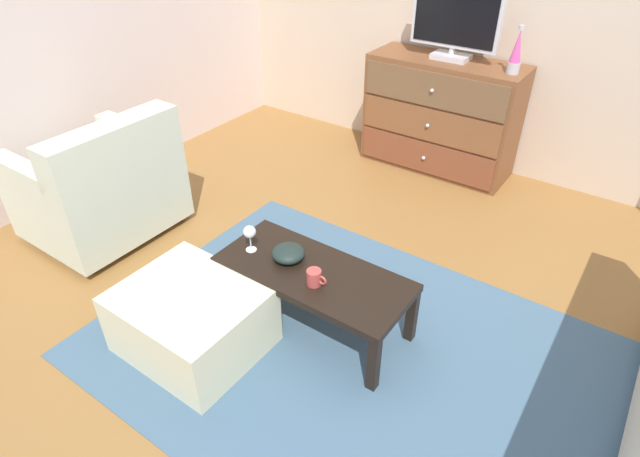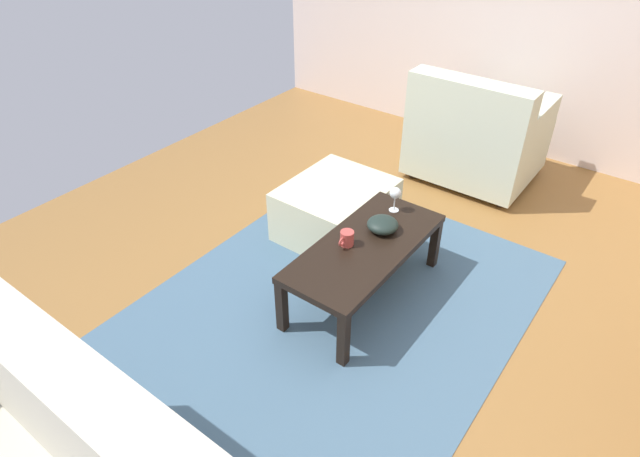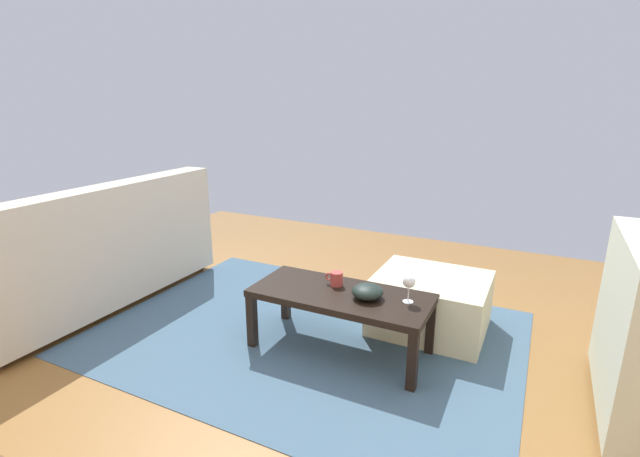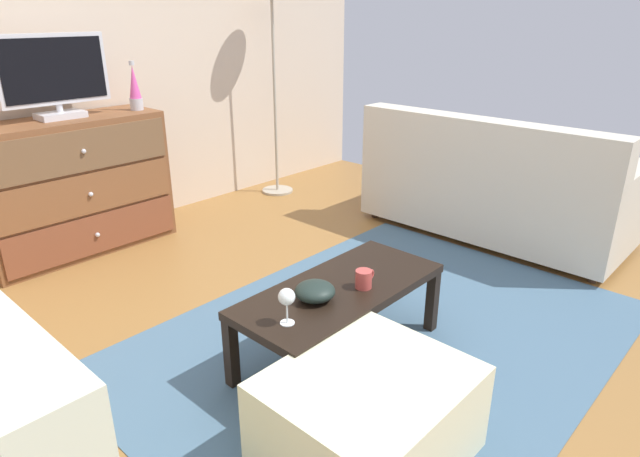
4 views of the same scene
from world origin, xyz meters
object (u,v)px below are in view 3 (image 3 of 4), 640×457
couch_large (90,257)px  mug (336,279)px  bowl_decorative (367,291)px  coffee_table (341,300)px  ottoman (430,303)px  wine_glass (409,283)px

couch_large → mug: bearing=-171.5°
bowl_decorative → couch_large: bearing=5.1°
coffee_table → mug: mug is taller
mug → ottoman: (-0.49, -0.41, -0.23)m
couch_large → wine_glass: bearing=-174.0°
wine_glass → mug: size_ratio=1.38×
coffee_table → mug: (0.07, -0.08, 0.09)m
wine_glass → bowl_decorative: size_ratio=0.88×
ottoman → mug: bearing=40.4°
coffee_table → ottoman: size_ratio=1.49×
wine_glass → bowl_decorative: (0.22, 0.05, -0.08)m
bowl_decorative → wine_glass: bearing=-166.6°
bowl_decorative → coffee_table: bearing=-1.6°
wine_glass → coffee_table: bearing=7.1°
couch_large → ottoman: bearing=-163.6°
coffee_table → wine_glass: 0.42m
mug → bowl_decorative: 0.25m
coffee_table → ottoman: coffee_table is taller
bowl_decorative → couch_large: (2.07, 0.19, -0.07)m
coffee_table → wine_glass: (-0.39, -0.05, 0.16)m
coffee_table → ottoman: (-0.42, -0.50, -0.14)m
mug → couch_large: 1.86m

